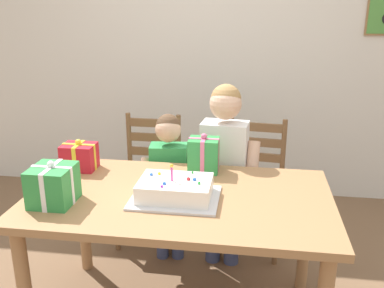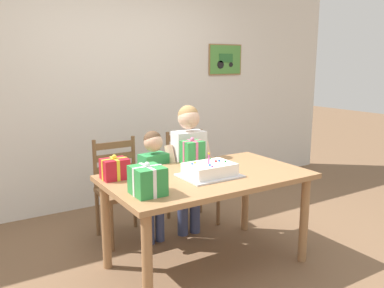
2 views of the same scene
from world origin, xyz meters
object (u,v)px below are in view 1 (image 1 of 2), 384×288
chair_right (253,185)px  child_younger (169,174)px  child_older (224,159)px  dining_table (180,211)px  gift_box_corner_small (204,155)px  birthday_cake (175,190)px  gift_box_beside_cake (79,157)px  chair_left (150,179)px  gift_box_red_large (53,185)px

chair_right → child_younger: child_younger is taller
child_older → child_younger: child_older is taller
dining_table → gift_box_corner_small: bearing=76.5°
birthday_cake → chair_right: (0.39, 0.90, -0.34)m
birthday_cake → gift_box_corner_small: (0.10, 0.40, 0.05)m
dining_table → child_older: bearing=72.0°
chair_right → child_older: child_older is taller
birthday_cake → gift_box_corner_small: gift_box_corner_small is taller
dining_table → gift_box_beside_cake: gift_box_beside_cake is taller
gift_box_beside_cake → chair_left: size_ratio=0.21×
gift_box_beside_cake → dining_table: bearing=-22.7°
chair_left → child_younger: bearing=-53.6°
gift_box_corner_small → child_older: (0.10, 0.23, -0.11)m
gift_box_beside_cake → chair_right: (1.03, 0.58, -0.37)m
dining_table → birthday_cake: size_ratio=3.55×
birthday_cake → chair_right: size_ratio=0.48×
gift_box_corner_small → chair_right: bearing=59.5°
birthday_cake → child_older: child_older is taller
gift_box_red_large → gift_box_beside_cake: gift_box_red_large is taller
gift_box_corner_small → chair_right: (0.30, 0.50, -0.39)m
child_older → child_younger: size_ratio=1.20×
birthday_cake → chair_right: 1.04m
dining_table → chair_right: bearing=66.0°
gift_box_beside_cake → child_older: (0.84, 0.31, -0.08)m
birthday_cake → child_older: (0.20, 0.63, -0.06)m
dining_table → gift_box_beside_cake: size_ratio=7.93×
child_older → child_younger: 0.38m
gift_box_red_large → child_younger: child_younger is taller
gift_box_red_large → chair_left: size_ratio=0.24×
gift_box_beside_cake → chair_right: gift_box_beside_cake is taller
dining_table → chair_left: size_ratio=1.70×
chair_right → child_older: (-0.19, -0.27, 0.28)m
dining_table → child_younger: size_ratio=1.52×
chair_right → child_older: bearing=-125.1°
gift_box_beside_cake → gift_box_corner_small: gift_box_corner_small is taller
dining_table → gift_box_corner_small: size_ratio=6.71×
birthday_cake → gift_box_beside_cake: 0.71m
gift_box_beside_cake → child_older: child_older is taller
gift_box_corner_small → birthday_cake: bearing=-103.4°
chair_left → chair_right: (0.75, -0.00, 0.00)m
dining_table → gift_box_corner_small: (0.08, 0.35, 0.19)m
chair_left → gift_box_red_large: bearing=-102.1°
dining_table → birthday_cake: birthday_cake is taller
gift_box_beside_cake → chair_left: bearing=64.7°
child_younger → gift_box_beside_cake: bearing=-147.2°
gift_box_corner_small → child_older: child_older is taller
child_older → gift_box_corner_small: bearing=-114.5°
gift_box_red_large → gift_box_corner_small: bearing=38.0°
dining_table → gift_box_red_large: size_ratio=6.98×
child_older → gift_box_beside_cake: bearing=-159.9°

